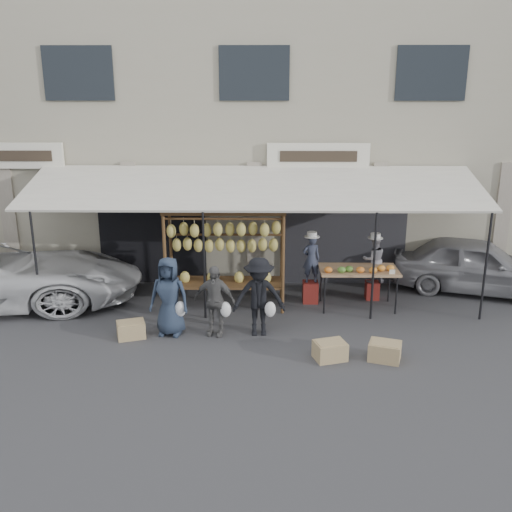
{
  "coord_description": "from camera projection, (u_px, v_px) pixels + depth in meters",
  "views": [
    {
      "loc": [
        0.22,
        -10.06,
        4.75
      ],
      "look_at": [
        0.07,
        1.4,
        1.3
      ],
      "focal_mm": 40.0,
      "sensor_mm": 36.0,
      "label": 1
    }
  ],
  "objects": [
    {
      "name": "customer_mid",
      "position": [
        214.0,
        301.0,
        11.11
      ],
      "size": [
        0.89,
        0.53,
        1.42
      ],
      "primitive_type": "imported",
      "rotation": [
        0.0,
        0.0,
        -0.23
      ],
      "color": "#555352",
      "rests_on": "ground_plane"
    },
    {
      "name": "ground_plane",
      "position": [
        251.0,
        341.0,
        11.0
      ],
      "size": [
        90.0,
        90.0,
        0.0
      ],
      "primitive_type": "plane",
      "color": "#2D2D30"
    },
    {
      "name": "crate_far",
      "position": [
        131.0,
        330.0,
        11.14
      ],
      "size": [
        0.63,
        0.55,
        0.32
      ],
      "primitive_type": "cube",
      "rotation": [
        0.0,
        0.0,
        0.32
      ],
      "color": "tan",
      "rests_on": "ground_plane"
    },
    {
      "name": "vendor_left",
      "position": [
        311.0,
        259.0,
        12.7
      ],
      "size": [
        0.43,
        0.31,
        1.09
      ],
      "primitive_type": "imported",
      "rotation": [
        0.0,
        0.0,
        3.26
      ],
      "color": "#32384B",
      "rests_on": "stool_left"
    },
    {
      "name": "shophouse",
      "position": [
        256.0,
        125.0,
        16.17
      ],
      "size": [
        24.0,
        6.15,
        7.3
      ],
      "color": "gray",
      "rests_on": "ground_plane"
    },
    {
      "name": "crate_near_b",
      "position": [
        385.0,
        351.0,
        10.22
      ],
      "size": [
        0.66,
        0.57,
        0.33
      ],
      "primitive_type": "cube",
      "rotation": [
        0.0,
        0.0,
        -0.32
      ],
      "color": "tan",
      "rests_on": "ground_plane"
    },
    {
      "name": "sedan",
      "position": [
        476.0,
        265.0,
        13.49
      ],
      "size": [
        4.12,
        2.63,
        1.31
      ],
      "primitive_type": "imported",
      "rotation": [
        0.0,
        0.0,
        1.26
      ],
      "color": "gray",
      "rests_on": "ground_plane"
    },
    {
      "name": "stool_left",
      "position": [
        310.0,
        292.0,
        12.93
      ],
      "size": [
        0.43,
        0.43,
        0.48
      ],
      "primitive_type": "cube",
      "rotation": [
        0.0,
        0.0,
        0.3
      ],
      "color": "maroon",
      "rests_on": "ground_plane"
    },
    {
      "name": "customer_right",
      "position": [
        259.0,
        297.0,
        11.09
      ],
      "size": [
        1.05,
        0.63,
        1.59
      ],
      "primitive_type": "imported",
      "rotation": [
        0.0,
        0.0,
        0.04
      ],
      "color": "black",
      "rests_on": "ground_plane"
    },
    {
      "name": "vendor_right",
      "position": [
        374.0,
        259.0,
        12.91
      ],
      "size": [
        0.57,
        0.47,
        1.07
      ],
      "primitive_type": "imported",
      "rotation": [
        0.0,
        0.0,
        3.26
      ],
      "color": "gray",
      "rests_on": "stool_right"
    },
    {
      "name": "crate_near_a",
      "position": [
        330.0,
        351.0,
        10.25
      ],
      "size": [
        0.65,
        0.56,
        0.33
      ],
      "primitive_type": "cube",
      "rotation": [
        0.0,
        0.0,
        0.3
      ],
      "color": "tan",
      "rests_on": "ground_plane"
    },
    {
      "name": "awning",
      "position": [
        254.0,
        189.0,
        12.44
      ],
      "size": [
        10.0,
        2.35,
        2.92
      ],
      "color": "#BCB6A8",
      "rests_on": "ground_plane"
    },
    {
      "name": "banana_rack",
      "position": [
        225.0,
        239.0,
        12.26
      ],
      "size": [
        2.6,
        0.9,
        2.24
      ],
      "color": "#482C18",
      "rests_on": "ground_plane"
    },
    {
      "name": "produce_table",
      "position": [
        359.0,
        271.0,
        12.38
      ],
      "size": [
        1.7,
        0.9,
        1.04
      ],
      "color": "tan",
      "rests_on": "ground_plane"
    },
    {
      "name": "stool_right",
      "position": [
        372.0,
        290.0,
        13.13
      ],
      "size": [
        0.32,
        0.32,
        0.42
      ],
      "primitive_type": "cube",
      "rotation": [
        0.0,
        0.0,
        0.1
      ],
      "color": "maroon",
      "rests_on": "ground_plane"
    },
    {
      "name": "customer_left",
      "position": [
        169.0,
        296.0,
        11.12
      ],
      "size": [
        0.84,
        0.61,
        1.58
      ],
      "primitive_type": "imported",
      "rotation": [
        0.0,
        0.0,
        -0.15
      ],
      "color": "#222D40",
      "rests_on": "ground_plane"
    }
  ]
}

